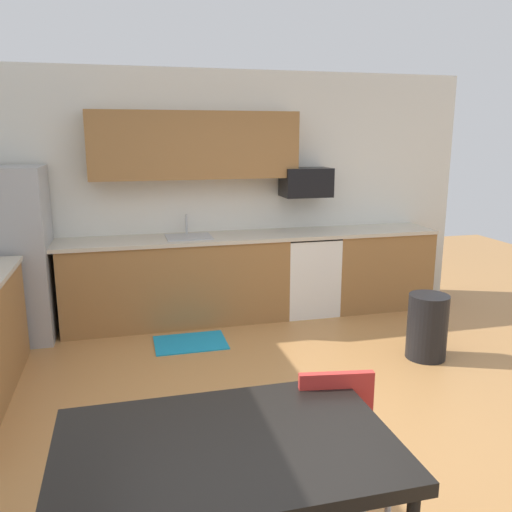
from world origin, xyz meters
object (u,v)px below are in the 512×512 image
at_px(dining_table, 226,456).
at_px(trash_bin, 427,327).
at_px(refrigerator, 9,255).
at_px(microwave, 306,182).
at_px(oven_range, 307,273).
at_px(chair_near_table, 340,448).

distance_m(dining_table, trash_bin, 3.12).
distance_m(refrigerator, microwave, 3.18).
bearing_deg(oven_range, microwave, 90.00).
xyz_separation_m(refrigerator, dining_table, (1.46, -3.54, -0.15)).
bearing_deg(dining_table, trash_bin, 42.67).
relative_size(oven_range, microwave, 1.69).
xyz_separation_m(oven_range, microwave, (0.00, 0.10, 1.03)).
xyz_separation_m(refrigerator, trash_bin, (3.74, -1.44, -0.56)).
bearing_deg(oven_range, chair_near_table, -107.10).
distance_m(microwave, trash_bin, 2.10).
bearing_deg(microwave, refrigerator, -176.69).
bearing_deg(oven_range, trash_bin, -67.82).
bearing_deg(microwave, dining_table, -113.97).
relative_size(dining_table, trash_bin, 2.33).
xyz_separation_m(microwave, trash_bin, (0.62, -1.62, -1.19)).
xyz_separation_m(chair_near_table, trash_bin, (1.66, 1.87, -0.20)).
height_order(chair_near_table, trash_bin, chair_near_table).
xyz_separation_m(oven_range, dining_table, (-1.65, -3.62, 0.25)).
height_order(dining_table, chair_near_table, chair_near_table).
bearing_deg(microwave, trash_bin, -69.06).
relative_size(refrigerator, microwave, 3.18).
distance_m(refrigerator, chair_near_table, 3.92).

